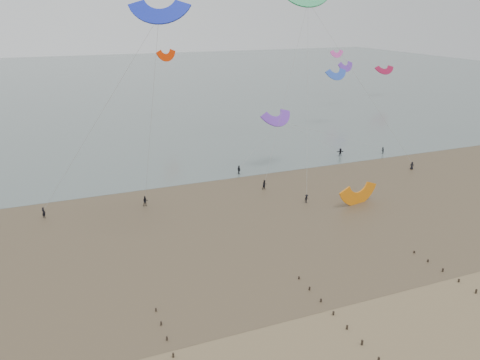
% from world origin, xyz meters
% --- Properties ---
extents(ground, '(500.00, 500.00, 0.00)m').
position_xyz_m(ground, '(0.00, 0.00, 0.00)').
color(ground, brown).
rests_on(ground, ground).
extents(sea_and_shore, '(500.00, 665.00, 0.03)m').
position_xyz_m(sea_and_shore, '(-4.08, 34.40, 0.01)').
color(sea_and_shore, '#475654').
rests_on(sea_and_shore, ground).
extents(kitesurfer_lead, '(0.80, 0.80, 1.88)m').
position_xyz_m(kitesurfer_lead, '(-25.47, 43.51, 0.94)').
color(kitesurfer_lead, black).
rests_on(kitesurfer_lead, ground).
extents(kitesurfers, '(101.89, 25.81, 1.88)m').
position_xyz_m(kitesurfers, '(18.03, 47.26, 0.89)').
color(kitesurfers, black).
rests_on(kitesurfers, ground).
extents(grounded_kite, '(8.08, 6.84, 3.93)m').
position_xyz_m(grounded_kite, '(25.16, 29.74, 0.00)').
color(grounded_kite, orange).
rests_on(grounded_kite, ground).
extents(kites_airborne, '(211.00, 128.04, 43.15)m').
position_xyz_m(kites_airborne, '(-18.39, 89.79, 21.88)').
color(kites_airborne, '#FE50C4').
rests_on(kites_airborne, ground).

